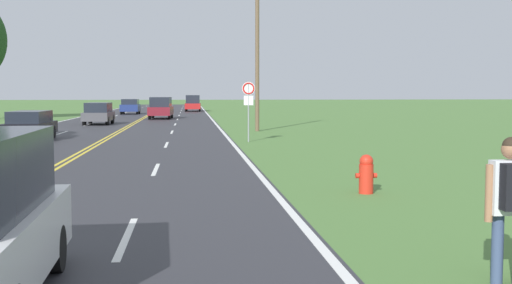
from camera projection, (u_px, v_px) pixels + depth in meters
name	position (u px, v px, depth m)	size (l,w,h in m)	color
hitchhiker_person	(512.00, 196.00, 7.49)	(0.60, 0.43, 1.77)	#38476B
fire_hydrant	(366.00, 174.00, 14.53)	(0.49, 0.33, 0.89)	red
traffic_sign	(249.00, 97.00, 29.55)	(0.60, 0.10, 2.77)	gray
utility_pole_midground	(257.00, 52.00, 37.60)	(1.80, 0.24, 9.04)	brown
car_black_hatchback_mid_near	(30.00, 124.00, 30.67)	(1.77, 4.17, 1.41)	black
car_dark_grey_hatchback_mid_far	(99.00, 113.00, 45.72)	(1.89, 3.92, 1.56)	black
car_maroon_suv_receding	(161.00, 107.00, 55.51)	(2.07, 4.64, 1.89)	black
car_dark_blue_hatchback_distant	(130.00, 106.00, 67.59)	(1.90, 3.49, 1.60)	black
car_red_van_horizon	(193.00, 103.00, 77.67)	(1.99, 4.61, 1.97)	black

